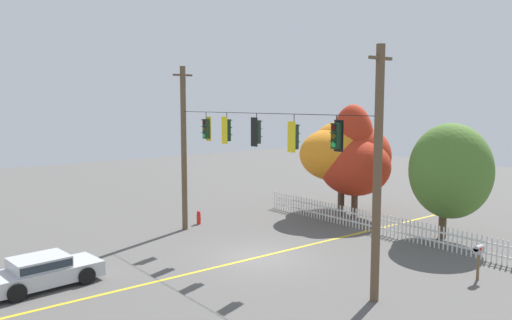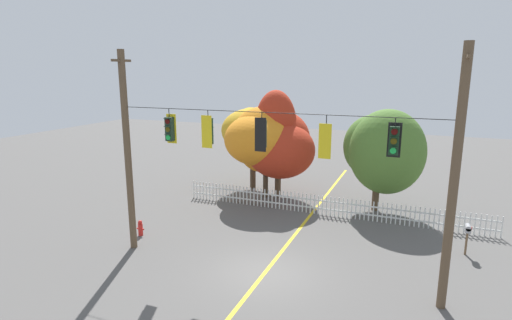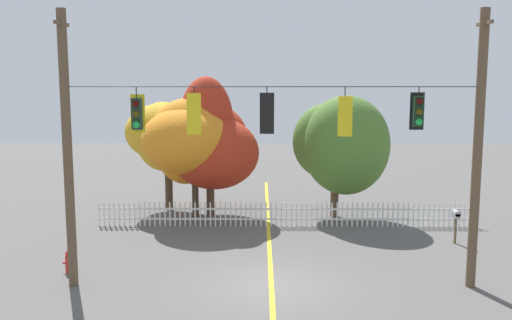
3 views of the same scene
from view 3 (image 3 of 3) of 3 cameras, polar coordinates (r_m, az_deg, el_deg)
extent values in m
plane|color=#565451|center=(18.34, 1.55, -12.51)|extent=(80.00, 80.00, 0.00)
cube|color=gold|center=(18.33, 1.55, -12.49)|extent=(0.16, 36.00, 0.01)
cylinder|color=brown|center=(18.28, -18.41, 0.83)|extent=(0.29, 0.29, 8.54)
cylinder|color=brown|center=(18.51, 21.36, 0.78)|extent=(0.29, 0.29, 8.54)
cube|color=brown|center=(18.22, -18.96, 12.84)|extent=(0.10, 1.10, 0.10)
cube|color=brown|center=(18.45, 21.99, 12.63)|extent=(0.10, 1.10, 0.10)
cylinder|color=black|center=(17.16, 1.63, 7.37)|extent=(12.31, 0.02, 0.02)
cylinder|color=black|center=(17.56, -11.94, 6.66)|extent=(0.03, 0.03, 0.34)
cube|color=yellow|center=(17.72, -11.78, 4.59)|extent=(0.43, 0.02, 1.18)
cube|color=#1E3323|center=(17.59, -11.87, 4.56)|extent=(0.30, 0.24, 0.95)
cylinder|color=#410706|center=(17.44, -12.00, 5.57)|extent=(0.20, 0.03, 0.20)
cube|color=#1E3323|center=(17.39, -12.04, 5.94)|extent=(0.22, 0.12, 0.06)
cylinder|color=#463B09|center=(17.46, -11.97, 4.53)|extent=(0.20, 0.03, 0.20)
cube|color=#1E3323|center=(17.41, -12.01, 4.90)|extent=(0.22, 0.12, 0.06)
cylinder|color=green|center=(17.48, -11.94, 3.50)|extent=(0.20, 0.03, 0.20)
cube|color=#1E3323|center=(17.43, -11.98, 3.86)|extent=(0.22, 0.12, 0.06)
cylinder|color=black|center=(17.27, -6.24, 6.82)|extent=(0.03, 0.03, 0.31)
cube|color=yellow|center=(17.17, -6.26, 4.63)|extent=(0.43, 0.02, 1.25)
cube|color=black|center=(17.30, -6.21, 4.65)|extent=(0.30, 0.24, 1.00)
cylinder|color=#410706|center=(17.42, -6.17, 5.78)|extent=(0.20, 0.03, 0.20)
cube|color=black|center=(17.46, -6.16, 6.16)|extent=(0.22, 0.12, 0.06)
cylinder|color=#463B09|center=(17.44, -6.15, 4.68)|extent=(0.20, 0.03, 0.20)
cube|color=black|center=(17.47, -6.14, 5.06)|extent=(0.22, 0.12, 0.06)
cylinder|color=green|center=(17.46, -6.14, 3.58)|extent=(0.20, 0.03, 0.20)
cube|color=black|center=(17.49, -6.13, 3.97)|extent=(0.22, 0.12, 0.06)
cylinder|color=black|center=(17.16, 1.11, 6.88)|extent=(0.03, 0.03, 0.30)
cube|color=black|center=(17.05, 1.11, 4.70)|extent=(0.43, 0.02, 1.23)
cube|color=#1E3323|center=(17.18, 1.10, 4.73)|extent=(0.30, 0.24, 0.99)
cylinder|color=#410706|center=(17.30, 1.10, 5.85)|extent=(0.20, 0.03, 0.20)
cube|color=#1E3323|center=(17.34, 1.10, 6.24)|extent=(0.22, 0.12, 0.06)
cylinder|color=#463B09|center=(17.32, 1.10, 4.76)|extent=(0.20, 0.03, 0.20)
cube|color=#1E3323|center=(17.36, 1.10, 5.14)|extent=(0.22, 0.12, 0.06)
cylinder|color=green|center=(17.34, 1.09, 3.66)|extent=(0.20, 0.03, 0.20)
cube|color=#1E3323|center=(17.38, 1.09, 4.05)|extent=(0.22, 0.12, 0.06)
cylinder|color=black|center=(17.34, 8.94, 6.63)|extent=(0.03, 0.03, 0.40)
cube|color=yellow|center=(17.25, 8.95, 4.35)|extent=(0.43, 0.02, 1.20)
cube|color=#1E3323|center=(17.37, 8.89, 4.38)|extent=(0.30, 0.24, 0.97)
cylinder|color=#410706|center=(17.49, 8.85, 5.46)|extent=(0.20, 0.03, 0.20)
cube|color=#1E3323|center=(17.53, 8.83, 5.85)|extent=(0.22, 0.12, 0.06)
cylinder|color=#463B09|center=(17.51, 8.82, 4.41)|extent=(0.20, 0.03, 0.20)
cube|color=#1E3323|center=(17.54, 8.81, 4.79)|extent=(0.22, 0.12, 0.06)
cylinder|color=green|center=(17.53, 8.80, 3.35)|extent=(0.20, 0.03, 0.20)
cube|color=#1E3323|center=(17.57, 8.79, 3.74)|extent=(0.22, 0.12, 0.06)
cylinder|color=black|center=(17.80, 16.05, 6.64)|extent=(0.03, 0.03, 0.28)
cube|color=black|center=(17.95, 15.86, 4.75)|extent=(0.43, 0.02, 1.14)
cube|color=black|center=(17.82, 15.97, 4.72)|extent=(0.30, 0.24, 0.92)
cylinder|color=#410706|center=(17.68, 16.12, 5.68)|extent=(0.20, 0.03, 0.20)
cube|color=black|center=(17.63, 16.18, 6.05)|extent=(0.22, 0.12, 0.06)
cylinder|color=#463B09|center=(17.69, 16.09, 4.69)|extent=(0.20, 0.03, 0.20)
cube|color=black|center=(17.64, 16.14, 5.06)|extent=(0.22, 0.12, 0.06)
cylinder|color=green|center=(17.71, 16.05, 3.71)|extent=(0.20, 0.03, 0.20)
cube|color=black|center=(17.66, 16.10, 4.07)|extent=(0.22, 0.12, 0.06)
cube|color=white|center=(26.13, -15.47, -5.26)|extent=(0.06, 0.04, 1.08)
cube|color=white|center=(26.07, -15.00, -5.28)|extent=(0.06, 0.04, 1.08)
cube|color=white|center=(26.01, -14.52, -5.29)|extent=(0.06, 0.04, 1.08)
cube|color=white|center=(25.96, -14.04, -5.30)|extent=(0.06, 0.04, 1.08)
cube|color=white|center=(25.90, -13.56, -5.31)|extent=(0.06, 0.04, 1.08)
cube|color=white|center=(25.85, -13.07, -5.32)|extent=(0.06, 0.04, 1.08)
cube|color=white|center=(25.80, -12.59, -5.34)|extent=(0.06, 0.04, 1.08)
cube|color=white|center=(25.75, -12.10, -5.35)|extent=(0.06, 0.04, 1.08)
cube|color=white|center=(25.70, -11.61, -5.36)|extent=(0.06, 0.04, 1.08)
cube|color=white|center=(25.65, -11.12, -5.37)|extent=(0.06, 0.04, 1.08)
cube|color=white|center=(25.61, -10.63, -5.38)|extent=(0.06, 0.04, 1.08)
cube|color=white|center=(25.57, -10.14, -5.39)|extent=(0.06, 0.04, 1.08)
cube|color=white|center=(25.53, -9.64, -5.40)|extent=(0.06, 0.04, 1.08)
cube|color=white|center=(25.49, -9.14, -5.40)|extent=(0.06, 0.04, 1.08)
cube|color=white|center=(25.45, -8.64, -5.41)|extent=(0.06, 0.04, 1.08)
cube|color=white|center=(25.42, -8.14, -5.42)|extent=(0.06, 0.04, 1.08)
cube|color=white|center=(25.39, -7.64, -5.43)|extent=(0.06, 0.04, 1.08)
cube|color=white|center=(25.36, -7.14, -5.43)|extent=(0.06, 0.04, 1.08)
cube|color=white|center=(25.33, -6.63, -5.44)|extent=(0.06, 0.04, 1.08)
cube|color=white|center=(25.30, -6.13, -5.45)|extent=(0.06, 0.04, 1.08)
cube|color=white|center=(25.28, -5.62, -5.45)|extent=(0.06, 0.04, 1.08)
cube|color=white|center=(25.25, -5.12, -5.46)|extent=(0.06, 0.04, 1.08)
cube|color=white|center=(25.23, -4.61, -5.46)|extent=(0.06, 0.04, 1.08)
cube|color=white|center=(25.22, -4.10, -5.47)|extent=(0.06, 0.04, 1.08)
cube|color=white|center=(25.20, -3.59, -5.47)|extent=(0.06, 0.04, 1.08)
cube|color=white|center=(25.18, -3.08, -5.48)|extent=(0.06, 0.04, 1.08)
cube|color=white|center=(25.17, -2.57, -5.48)|extent=(0.06, 0.04, 1.08)
cube|color=white|center=(25.16, -2.06, -5.48)|extent=(0.06, 0.04, 1.08)
cube|color=white|center=(25.15, -1.54, -5.49)|extent=(0.06, 0.04, 1.08)
cube|color=white|center=(25.14, -1.03, -5.49)|extent=(0.06, 0.04, 1.08)
cube|color=white|center=(25.14, -0.52, -5.49)|extent=(0.06, 0.04, 1.08)
cube|color=white|center=(25.14, -0.01, -5.49)|extent=(0.06, 0.04, 1.08)
cube|color=white|center=(25.14, 0.51, -5.49)|extent=(0.06, 0.04, 1.08)
cube|color=white|center=(25.14, 1.02, -5.49)|extent=(0.06, 0.04, 1.08)
cube|color=white|center=(25.14, 1.53, -5.49)|extent=(0.06, 0.04, 1.08)
cube|color=white|center=(25.14, 2.04, -5.49)|extent=(0.06, 0.04, 1.08)
cube|color=white|center=(25.15, 2.55, -5.49)|extent=(0.06, 0.04, 1.08)
cube|color=white|center=(25.16, 3.07, -5.49)|extent=(0.06, 0.04, 1.08)
cube|color=white|center=(25.17, 3.58, -5.49)|extent=(0.06, 0.04, 1.08)
cube|color=white|center=(25.18, 4.09, -5.49)|extent=(0.06, 0.04, 1.08)
cube|color=white|center=(25.20, 4.60, -5.48)|extent=(0.06, 0.04, 1.08)
cube|color=white|center=(25.22, 5.11, -5.48)|extent=(0.06, 0.04, 1.08)
cube|color=white|center=(25.24, 5.62, -5.48)|extent=(0.06, 0.04, 1.08)
cube|color=white|center=(25.26, 6.12, -5.47)|extent=(0.06, 0.04, 1.08)
cube|color=white|center=(25.28, 6.63, -5.47)|extent=(0.06, 0.04, 1.08)
cube|color=white|center=(25.30, 7.14, -5.46)|extent=(0.06, 0.04, 1.08)
cube|color=white|center=(25.33, 7.64, -5.46)|extent=(0.06, 0.04, 1.08)
cube|color=white|center=(25.36, 8.15, -5.45)|extent=(0.06, 0.04, 1.08)
cube|color=white|center=(25.39, 8.65, -5.45)|extent=(0.06, 0.04, 1.08)
cube|color=white|center=(25.42, 9.15, -5.44)|extent=(0.06, 0.04, 1.08)
cube|color=white|center=(25.46, 9.65, -5.43)|extent=(0.06, 0.04, 1.08)
cube|color=white|center=(25.49, 10.15, -5.43)|extent=(0.06, 0.04, 1.08)
cube|color=white|center=(25.53, 10.65, -5.42)|extent=(0.06, 0.04, 1.08)
cube|color=white|center=(25.57, 11.14, -5.41)|extent=(0.06, 0.04, 1.08)
cube|color=white|center=(25.62, 11.64, -5.40)|extent=(0.06, 0.04, 1.08)
cube|color=white|center=(25.66, 12.13, -5.39)|extent=(0.06, 0.04, 1.08)
cube|color=white|center=(25.71, 12.62, -5.38)|extent=(0.06, 0.04, 1.08)
cube|color=white|center=(25.75, 13.11, -5.38)|extent=(0.06, 0.04, 1.08)
cube|color=white|center=(25.80, 13.60, -5.37)|extent=(0.06, 0.04, 1.08)
cube|color=white|center=(25.85, 14.08, -5.36)|extent=(0.06, 0.04, 1.08)
cube|color=white|center=(25.91, 14.57, -5.35)|extent=(0.06, 0.04, 1.08)
cube|color=white|center=(25.96, 15.05, -5.33)|extent=(0.06, 0.04, 1.08)
cube|color=white|center=(26.02, 15.53, -5.32)|extent=(0.06, 0.04, 1.08)
cube|color=white|center=(26.08, 16.00, -5.31)|extent=(0.06, 0.04, 1.08)
cube|color=white|center=(26.14, 16.48, -5.30)|extent=(0.06, 0.04, 1.08)
cube|color=white|center=(26.20, 16.95, -5.29)|extent=(0.06, 0.04, 1.08)
cube|color=white|center=(26.27, 17.42, -5.28)|extent=(0.06, 0.04, 1.08)
cube|color=white|center=(26.33, 17.89, -5.26)|extent=(0.06, 0.04, 1.08)
cube|color=white|center=(26.40, 18.35, -5.25)|extent=(0.06, 0.04, 1.08)
cube|color=white|center=(26.47, 18.82, -5.24)|extent=(0.06, 0.04, 1.08)
cube|color=white|center=(26.54, 19.28, -5.22)|extent=(0.06, 0.04, 1.08)
cube|color=white|center=(26.61, 19.74, -5.21)|extent=(0.06, 0.04, 1.08)
cube|color=white|center=(26.69, 20.19, -5.20)|extent=(0.06, 0.04, 1.08)
cube|color=white|center=(26.76, 20.64, -5.18)|extent=(0.06, 0.04, 1.08)
cube|color=white|center=(26.84, 21.10, -5.17)|extent=(0.06, 0.04, 1.08)
cube|color=white|center=(25.24, 3.06, -5.95)|extent=(16.56, 0.03, 0.08)
cube|color=white|center=(25.14, 3.07, -4.95)|extent=(16.56, 0.03, 0.08)
cylinder|color=#473828|center=(28.64, -8.75, -2.23)|extent=(0.38, 0.38, 2.71)
ellipsoid|color=gold|center=(28.82, -9.31, 2.35)|extent=(2.81, 2.34, 3.48)
ellipsoid|color=gold|center=(28.26, -9.01, 2.81)|extent=(4.03, 3.53, 2.89)
cylinder|color=#473828|center=(26.94, -6.12, -3.24)|extent=(0.31, 0.31, 2.33)
ellipsoid|color=orange|center=(26.95, -7.14, 1.47)|extent=(2.95, 2.58, 3.68)
ellipsoid|color=orange|center=(26.27, -6.92, 1.95)|extent=(4.21, 4.16, 3.13)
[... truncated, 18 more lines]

